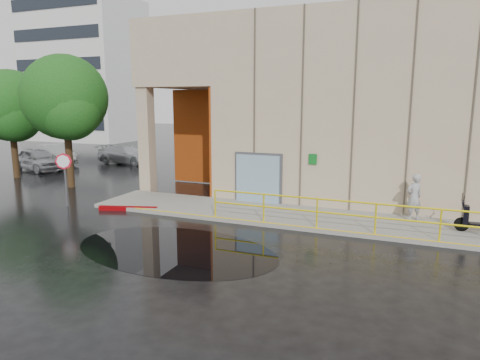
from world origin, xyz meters
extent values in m
plane|color=black|center=(0.00, 0.00, 0.00)|extent=(120.00, 120.00, 0.00)
cube|color=gray|center=(4.00, 4.50, 0.07)|extent=(20.00, 3.00, 0.15)
cube|color=tan|center=(6.00, 11.00, 4.00)|extent=(16.00, 10.00, 8.00)
cube|color=tan|center=(-4.00, 11.00, 6.50)|extent=(4.00, 10.00, 3.00)
cube|color=tan|center=(-5.60, 6.40, 2.50)|extent=(0.60, 0.60, 5.00)
cube|color=#98350E|center=(-4.00, 9.50, 2.50)|extent=(3.80, 0.15, 4.90)
cube|color=#98350E|center=(-2.05, 7.75, 2.50)|extent=(0.10, 3.50, 4.90)
cube|color=#8FB1C4|center=(0.20, 5.88, 1.15)|extent=(1.90, 0.10, 2.00)
cube|color=#5A5A5F|center=(0.20, 5.96, 1.15)|extent=(2.10, 0.06, 2.20)
cube|color=#0E631E|center=(2.50, 5.94, 2.10)|extent=(0.32, 0.04, 0.42)
cylinder|color=yellow|center=(4.25, 3.15, 1.15)|extent=(9.50, 0.06, 0.06)
cylinder|color=yellow|center=(4.25, 3.15, 0.70)|extent=(9.50, 0.06, 0.06)
cube|color=silver|center=(-28.00, 28.00, 7.50)|extent=(12.00, 8.00, 15.00)
imported|color=#999A9D|center=(6.33, 5.34, 1.00)|extent=(0.74, 0.71, 1.70)
cylinder|color=black|center=(7.83, 4.54, 0.38)|extent=(0.46, 0.11, 0.46)
cylinder|color=#5A5A5F|center=(-7.21, 2.75, 0.98)|extent=(0.06, 0.06, 1.97)
cylinder|color=red|center=(-7.21, 2.72, 1.92)|extent=(0.62, 0.35, 0.68)
cylinder|color=white|center=(-7.21, 2.70, 1.92)|extent=(0.48, 0.25, 0.54)
cube|color=#790104|center=(-4.38, 3.10, 0.09)|extent=(2.35, 0.87, 0.18)
cube|color=black|center=(-0.28, -0.19, 0.00)|extent=(6.81, 4.49, 0.01)
imported|color=#A5A7AC|center=(-15.84, 9.35, 0.71)|extent=(4.45, 2.78, 1.41)
imported|color=white|center=(-16.97, 11.93, 0.68)|extent=(4.37, 2.89, 1.36)
imported|color=#B6BABF|center=(-12.42, 13.90, 0.64)|extent=(4.52, 2.09, 1.28)
cylinder|color=black|center=(-10.04, 6.02, 1.65)|extent=(0.36, 0.36, 3.29)
sphere|color=#236225|center=(-10.04, 6.02, 4.55)|extent=(4.20, 4.20, 4.20)
sphere|color=#236225|center=(-9.44, 5.65, 3.92)|extent=(2.94, 2.94, 2.94)
cylinder|color=black|center=(-15.00, 7.01, 1.45)|extent=(0.36, 0.36, 2.91)
sphere|color=#1F5016|center=(-15.00, 7.01, 4.11)|extent=(4.01, 4.01, 4.01)
sphere|color=#1F5016|center=(-14.42, 6.76, 3.51)|extent=(2.81, 2.81, 2.81)
camera|label=1|loc=(6.09, -10.80, 4.42)|focal=32.00mm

